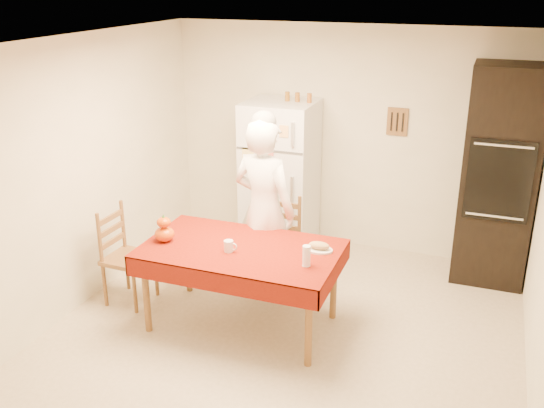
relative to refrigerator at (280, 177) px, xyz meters
The scene contains 17 objects.
floor 2.16m from the refrigerator, 70.93° to the right, with size 4.50×4.50×0.00m, color tan.
room_shell 2.13m from the refrigerator, 70.89° to the right, with size 4.02×4.52×2.51m.
refrigerator is the anchor object (origin of this frame).
oven_cabinet 2.29m from the refrigerator, ahead, with size 0.70×0.62×2.20m.
dining_table 1.72m from the refrigerator, 81.86° to the right, with size 1.70×1.00×0.76m.
chair_far 1.00m from the refrigerator, 71.45° to the right, with size 0.43×0.41×0.95m.
chair_left 1.98m from the refrigerator, 120.67° to the right, with size 0.42×0.44×0.95m.
seated_woman 1.15m from the refrigerator, 78.10° to the right, with size 0.65×0.43×1.79m, color white.
coffee_mug 1.82m from the refrigerator, 84.45° to the right, with size 0.08×0.08×0.10m, color silver.
pumpkin_lower 1.86m from the refrigerator, 103.85° to the right, with size 0.18×0.18×0.13m, color #D15C04.
pumpkin_upper 1.86m from the refrigerator, 103.85° to the right, with size 0.12×0.12×0.09m, color #CB4104.
wine_glass 2.04m from the refrigerator, 64.49° to the right, with size 0.07×0.07×0.18m, color white.
bread_plate 1.77m from the refrigerator, 59.67° to the right, with size 0.24×0.24×0.02m, color silver.
bread_loaf 1.77m from the refrigerator, 59.67° to the right, with size 0.18×0.10×0.06m, color #977C4A.
spice_jar_left 0.90m from the refrigerator, 40.33° to the left, with size 0.05×0.05×0.10m, color brown.
spice_jar_mid 0.92m from the refrigerator, 16.26° to the left, with size 0.05×0.05×0.10m, color brown.
spice_jar_right 0.95m from the refrigerator, ahead, with size 0.05×0.05×0.10m, color #96521B.
Camera 1 is at (1.49, -4.19, 2.98)m, focal length 40.00 mm.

